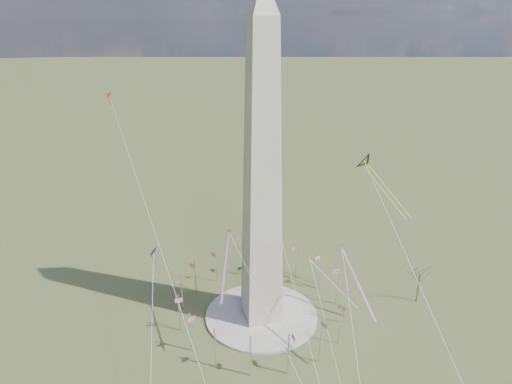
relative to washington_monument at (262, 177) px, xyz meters
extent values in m
plane|color=#51562B|center=(0.00, 0.00, -47.95)|extent=(2000.00, 2000.00, 0.00)
cylinder|color=beige|center=(0.00, 0.00, -47.55)|extent=(36.00, 36.00, 0.80)
cylinder|color=silver|center=(26.00, 0.00, -41.45)|extent=(0.36, 0.36, 13.00)
cube|color=red|center=(26.00, 1.30, -36.15)|extent=(2.40, 0.08, 1.50)
cylinder|color=silver|center=(24.02, 9.95, -41.45)|extent=(0.36, 0.36, 13.00)
cube|color=red|center=(23.52, 11.15, -36.15)|extent=(2.25, 0.99, 1.50)
cylinder|color=silver|center=(18.38, 18.38, -41.45)|extent=(0.36, 0.36, 13.00)
cube|color=red|center=(17.47, 19.30, -36.15)|extent=(1.75, 1.75, 1.50)
cylinder|color=silver|center=(9.95, 24.02, -41.45)|extent=(0.36, 0.36, 13.00)
cube|color=red|center=(8.75, 24.52, -36.15)|extent=(0.99, 2.25, 1.50)
cylinder|color=silver|center=(0.00, 26.00, -41.45)|extent=(0.36, 0.36, 13.00)
cube|color=red|center=(-1.30, 26.00, -36.15)|extent=(0.08, 2.40, 1.50)
cylinder|color=silver|center=(-9.95, 24.02, -41.45)|extent=(0.36, 0.36, 13.00)
cube|color=red|center=(-11.15, 23.52, -36.15)|extent=(0.99, 2.25, 1.50)
cylinder|color=silver|center=(-18.38, 18.38, -41.45)|extent=(0.36, 0.36, 13.00)
cube|color=red|center=(-19.30, 17.47, -36.15)|extent=(1.75, 1.75, 1.50)
cylinder|color=silver|center=(-24.02, 9.95, -41.45)|extent=(0.36, 0.36, 13.00)
cube|color=red|center=(-24.52, 8.75, -36.15)|extent=(2.25, 0.99, 1.50)
cylinder|color=silver|center=(-26.00, 0.00, -41.45)|extent=(0.36, 0.36, 13.00)
cube|color=red|center=(-26.00, -1.30, -36.15)|extent=(2.40, 0.08, 1.50)
cylinder|color=silver|center=(-24.02, -9.95, -41.45)|extent=(0.36, 0.36, 13.00)
cube|color=red|center=(-23.52, -11.15, -36.15)|extent=(2.25, 0.99, 1.50)
cylinder|color=silver|center=(-18.38, -18.38, -41.45)|extent=(0.36, 0.36, 13.00)
cube|color=red|center=(-17.47, -19.30, -36.15)|extent=(1.75, 1.75, 1.50)
cylinder|color=silver|center=(-9.95, -24.02, -41.45)|extent=(0.36, 0.36, 13.00)
cube|color=red|center=(-8.75, -24.52, -36.15)|extent=(0.99, 2.25, 1.50)
cylinder|color=silver|center=(0.00, -26.00, -41.45)|extent=(0.36, 0.36, 13.00)
cube|color=red|center=(1.30, -26.00, -36.15)|extent=(0.08, 2.40, 1.50)
cylinder|color=silver|center=(9.95, -24.02, -41.45)|extent=(0.36, 0.36, 13.00)
cube|color=red|center=(11.15, -23.52, -36.15)|extent=(0.99, 2.25, 1.50)
cylinder|color=silver|center=(18.38, -18.38, -41.45)|extent=(0.36, 0.36, 13.00)
cube|color=red|center=(19.30, -17.47, -36.15)|extent=(1.75, 1.75, 1.50)
cylinder|color=silver|center=(24.02, -9.95, -41.45)|extent=(0.36, 0.36, 13.00)
cube|color=red|center=(24.52, -8.75, -36.15)|extent=(2.25, 0.99, 1.50)
cylinder|color=#493C2C|center=(53.13, -5.86, -42.65)|extent=(0.42, 0.42, 10.61)
cube|color=orange|center=(44.40, 4.22, -10.53)|extent=(7.63, 17.08, 12.89)
cube|color=orange|center=(42.24, 3.30, -10.53)|extent=(7.63, 17.08, 12.89)
cube|color=#3B1769|center=(-31.76, 8.13, -23.77)|extent=(2.38, 3.45, 2.61)
cube|color=#F52633|center=(-31.76, 8.13, -28.08)|extent=(2.44, 2.61, 9.02)
cube|color=#F52633|center=(19.75, -24.48, -23.72)|extent=(2.04, 18.25, 11.44)
cube|color=#F52633|center=(-13.41, -10.07, -21.89)|extent=(6.49, 17.13, 11.24)
cube|color=#F52633|center=(23.70, -2.35, -38.30)|extent=(11.42, 14.46, 11.18)
cube|color=red|center=(-40.68, 39.26, 18.68)|extent=(1.72, 1.52, 1.68)
cube|color=red|center=(-40.68, 39.26, 16.84)|extent=(0.29, 1.45, 3.85)
cube|color=white|center=(6.24, 40.57, 10.99)|extent=(1.31, 2.07, 1.83)
cube|color=white|center=(6.24, 40.57, 8.98)|extent=(0.68, 1.58, 4.20)
camera|label=1|loc=(-34.01, -117.45, 43.61)|focal=32.00mm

